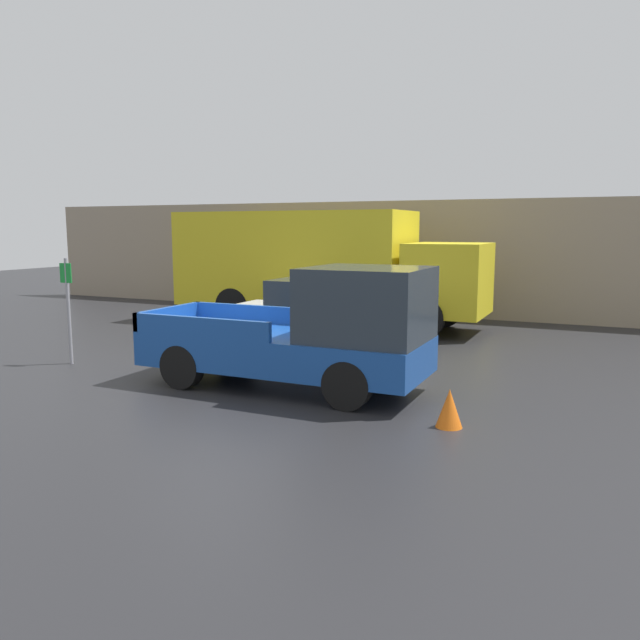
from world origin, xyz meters
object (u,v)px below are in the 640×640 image
object	(u,v)px
delivery_truck	(317,263)
car	(324,314)
pickup_truck	(312,334)
traffic_cone	(449,408)
parking_sign	(68,305)

from	to	relation	value
delivery_truck	car	bearing A→B (deg)	-62.12
pickup_truck	traffic_cone	world-z (taller)	pickup_truck
car	pickup_truck	bearing A→B (deg)	-68.80
pickup_truck	delivery_truck	bearing A→B (deg)	114.40
delivery_truck	traffic_cone	xyz separation A→B (m)	(5.73, -7.84, -1.51)
parking_sign	pickup_truck	bearing A→B (deg)	1.82
car	traffic_cone	size ratio (longest dim) A/B	8.36
pickup_truck	car	size ratio (longest dim) A/B	1.09
parking_sign	car	bearing A→B (deg)	43.31
pickup_truck	delivery_truck	distance (m)	7.52
car	delivery_truck	world-z (taller)	delivery_truck
pickup_truck	car	world-z (taller)	pickup_truck
pickup_truck	traffic_cone	size ratio (longest dim) A/B	9.12
delivery_truck	parking_sign	size ratio (longest dim) A/B	4.11
parking_sign	traffic_cone	world-z (taller)	parking_sign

